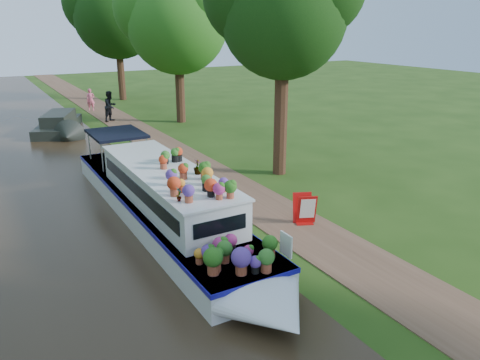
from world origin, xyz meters
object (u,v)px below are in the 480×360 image
pedestrian_pink (91,100)px  second_boat (59,124)px  plant_boat (167,201)px  pedestrian_dark (110,106)px  sandwich_board (305,210)px

pedestrian_pink → second_boat: bearing=-103.3°
second_boat → pedestrian_pink: 7.04m
plant_boat → second_boat: 15.51m
pedestrian_dark → second_boat: bearing=171.3°
plant_boat → pedestrian_pink: (2.75, 21.73, -0.05)m
sandwich_board → pedestrian_pink: pedestrian_pink is taller
sandwich_board → pedestrian_pink: bearing=116.0°
pedestrian_pink → plant_boat: bearing=-83.0°
plant_boat → sandwich_board: plant_boat is taller
sandwich_board → pedestrian_dark: bearing=116.0°
plant_boat → pedestrian_dark: (2.94, 17.16, 0.13)m
second_boat → pedestrian_pink: size_ratio=4.06×
sandwich_board → plant_boat: bearing=177.1°
plant_boat → pedestrian_dark: 17.41m
plant_boat → sandwich_board: 4.23m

